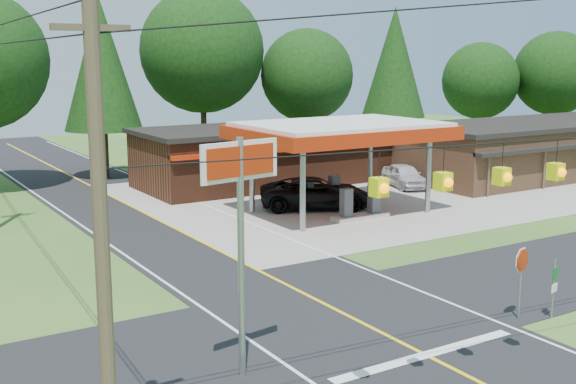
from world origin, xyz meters
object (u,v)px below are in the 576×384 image
gas_canopy (341,134)px  sedan_car (404,176)px  big_stop_sign (241,203)px  suv_car (316,194)px  octagonal_stop_sign (522,266)px

gas_canopy → sedan_car: (8.00, 4.00, -3.52)m
gas_canopy → big_stop_sign: big_stop_sign is taller
suv_car → big_stop_sign: 21.66m
sedan_car → big_stop_sign: big_stop_sign is taller
gas_canopy → octagonal_stop_sign: (-4.50, -16.01, -2.49)m
suv_car → sedan_car: (8.50, 2.50, -0.12)m
sedan_car → suv_car: bearing=-146.6°
gas_canopy → big_stop_sign: 20.53m
gas_canopy → suv_car: (-0.50, 1.50, -3.40)m
gas_canopy → octagonal_stop_sign: gas_canopy is taller
gas_canopy → sedan_car: gas_canopy is taller
gas_canopy → suv_car: 3.75m
gas_canopy → big_stop_sign: size_ratio=1.67×
suv_car → big_stop_sign: big_stop_sign is taller
gas_canopy → sedan_car: bearing=26.6°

